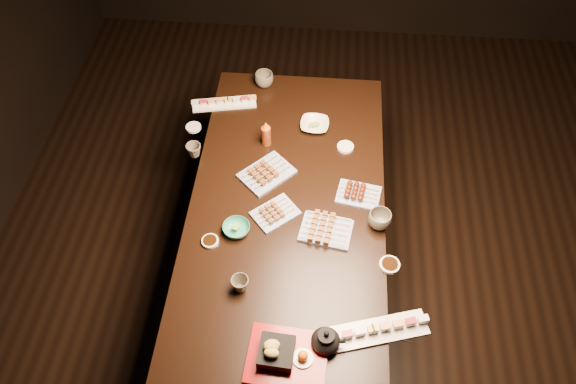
% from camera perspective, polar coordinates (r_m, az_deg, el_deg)
% --- Properties ---
extents(ground, '(5.00, 5.00, 0.00)m').
position_cam_1_polar(ground, '(3.18, 3.89, -10.84)').
color(ground, black).
rests_on(ground, ground).
extents(dining_table, '(1.34, 1.97, 0.75)m').
position_cam_1_polar(dining_table, '(2.91, -0.08, -5.62)').
color(dining_table, black).
rests_on(dining_table, ground).
extents(sushi_platter_near, '(0.41, 0.22, 0.05)m').
position_cam_1_polar(sushi_platter_near, '(2.28, 9.22, -13.58)').
color(sushi_platter_near, white).
rests_on(sushi_platter_near, dining_table).
extents(sushi_platter_far, '(0.35, 0.16, 0.04)m').
position_cam_1_polar(sushi_platter_far, '(3.05, -6.51, 9.11)').
color(sushi_platter_far, white).
rests_on(sushi_platter_far, dining_table).
extents(yakitori_plate_center, '(0.24, 0.24, 0.05)m').
position_cam_1_polar(yakitori_plate_center, '(2.54, -1.32, -1.93)').
color(yakitori_plate_center, '#828EB6').
rests_on(yakitori_plate_center, dining_table).
extents(yakitori_plate_right, '(0.25, 0.20, 0.06)m').
position_cam_1_polar(yakitori_plate_right, '(2.49, 3.90, -3.67)').
color(yakitori_plate_right, '#828EB6').
rests_on(yakitori_plate_right, dining_table).
extents(yakitori_plate_left, '(0.29, 0.30, 0.06)m').
position_cam_1_polar(yakitori_plate_left, '(2.68, -2.18, 2.19)').
color(yakitori_plate_left, '#828EB6').
rests_on(yakitori_plate_left, dining_table).
extents(tsukune_plate, '(0.22, 0.18, 0.05)m').
position_cam_1_polar(tsukune_plate, '(2.63, 7.21, -0.03)').
color(tsukune_plate, '#828EB6').
rests_on(tsukune_plate, dining_table).
extents(edamame_bowl_green, '(0.14, 0.14, 0.04)m').
position_cam_1_polar(edamame_bowl_green, '(2.50, -5.26, -3.73)').
color(edamame_bowl_green, '#2C8871').
rests_on(edamame_bowl_green, dining_table).
extents(edamame_bowl_cream, '(0.15, 0.15, 0.04)m').
position_cam_1_polar(edamame_bowl_cream, '(2.91, 2.72, 6.81)').
color(edamame_bowl_cream, beige).
rests_on(edamame_bowl_cream, dining_table).
extents(tempura_tray, '(0.32, 0.26, 0.11)m').
position_cam_1_polar(tempura_tray, '(2.18, -0.11, -16.07)').
color(tempura_tray, black).
rests_on(tempura_tray, dining_table).
extents(teacup_near_left, '(0.10, 0.10, 0.07)m').
position_cam_1_polar(teacup_near_left, '(2.33, -4.88, -9.31)').
color(teacup_near_left, brown).
rests_on(teacup_near_left, dining_table).
extents(teacup_mid_right, '(0.15, 0.15, 0.08)m').
position_cam_1_polar(teacup_mid_right, '(2.52, 9.30, -2.79)').
color(teacup_mid_right, brown).
rests_on(teacup_mid_right, dining_table).
extents(teacup_far_left, '(0.08, 0.08, 0.07)m').
position_cam_1_polar(teacup_far_left, '(2.80, -9.54, 4.20)').
color(teacup_far_left, brown).
rests_on(teacup_far_left, dining_table).
extents(teacup_far_right, '(0.13, 0.13, 0.08)m').
position_cam_1_polar(teacup_far_right, '(3.14, -2.44, 11.36)').
color(teacup_far_right, brown).
rests_on(teacup_far_right, dining_table).
extents(teapot, '(0.14, 0.14, 0.11)m').
position_cam_1_polar(teapot, '(2.20, 3.86, -14.71)').
color(teapot, black).
rests_on(teapot, dining_table).
extents(condiment_bottle, '(0.06, 0.06, 0.15)m').
position_cam_1_polar(condiment_bottle, '(2.79, -2.24, 5.99)').
color(condiment_bottle, maroon).
rests_on(condiment_bottle, dining_table).
extents(sauce_dish_west, '(0.09, 0.09, 0.01)m').
position_cam_1_polar(sauce_dish_west, '(2.49, -7.91, -4.96)').
color(sauce_dish_west, white).
rests_on(sauce_dish_west, dining_table).
extents(sauce_dish_east, '(0.10, 0.10, 0.01)m').
position_cam_1_polar(sauce_dish_east, '(2.83, 5.86, 4.57)').
color(sauce_dish_east, white).
rests_on(sauce_dish_east, dining_table).
extents(sauce_dish_se, '(0.12, 0.12, 0.02)m').
position_cam_1_polar(sauce_dish_se, '(2.44, 10.28, -7.29)').
color(sauce_dish_se, white).
rests_on(sauce_dish_se, dining_table).
extents(sauce_dish_nw, '(0.11, 0.11, 0.01)m').
position_cam_1_polar(sauce_dish_nw, '(2.95, -9.58, 6.49)').
color(sauce_dish_nw, white).
rests_on(sauce_dish_nw, dining_table).
extents(chopsticks_near, '(0.21, 0.15, 0.01)m').
position_cam_1_polar(chopsticks_near, '(2.21, -0.78, -17.42)').
color(chopsticks_near, black).
rests_on(chopsticks_near, dining_table).
extents(chopsticks_se, '(0.22, 0.06, 0.01)m').
position_cam_1_polar(chopsticks_se, '(2.29, 9.71, -14.07)').
color(chopsticks_se, black).
rests_on(chopsticks_se, dining_table).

